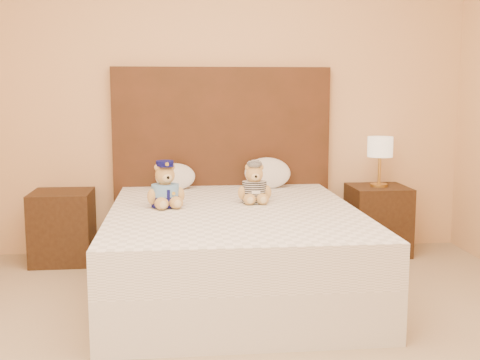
{
  "coord_description": "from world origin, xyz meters",
  "views": [
    {
      "loc": [
        -0.36,
        -2.64,
        1.31
      ],
      "look_at": [
        0.07,
        1.45,
        0.7
      ],
      "focal_mm": 45.0,
      "sensor_mm": 36.0,
      "label": 1
    }
  ],
  "objects_px": {
    "lamp": "(380,149)",
    "pillow_left": "(175,175)",
    "pillow_right": "(268,171)",
    "teddy_police": "(165,184)",
    "bed": "(234,249)",
    "nightstand_left": "(63,227)",
    "teddy_prisoner": "(254,183)",
    "nightstand_right": "(378,220)"
  },
  "relations": [
    {
      "from": "nightstand_right",
      "to": "pillow_right",
      "type": "xyz_separation_m",
      "value": [
        -0.9,
        0.03,
        0.4
      ]
    },
    {
      "from": "teddy_prisoner",
      "to": "bed",
      "type": "bearing_deg",
      "value": -130.63
    },
    {
      "from": "pillow_left",
      "to": "bed",
      "type": "bearing_deg",
      "value": -65.33
    },
    {
      "from": "teddy_police",
      "to": "pillow_left",
      "type": "relative_size",
      "value": 0.99
    },
    {
      "from": "bed",
      "to": "nightstand_right",
      "type": "xyz_separation_m",
      "value": [
        1.25,
        0.8,
        -0.0
      ]
    },
    {
      "from": "nightstand_left",
      "to": "teddy_police",
      "type": "distance_m",
      "value": 1.15
    },
    {
      "from": "bed",
      "to": "teddy_police",
      "type": "height_order",
      "value": "teddy_police"
    },
    {
      "from": "nightstand_right",
      "to": "teddy_prisoner",
      "type": "height_order",
      "value": "teddy_prisoner"
    },
    {
      "from": "pillow_left",
      "to": "nightstand_right",
      "type": "bearing_deg",
      "value": -1.05
    },
    {
      "from": "bed",
      "to": "pillow_right",
      "type": "distance_m",
      "value": 0.99
    },
    {
      "from": "pillow_right",
      "to": "teddy_prisoner",
      "type": "bearing_deg",
      "value": -106.43
    },
    {
      "from": "pillow_left",
      "to": "nightstand_left",
      "type": "bearing_deg",
      "value": -178.02
    },
    {
      "from": "nightstand_left",
      "to": "pillow_left",
      "type": "distance_m",
      "value": 0.95
    },
    {
      "from": "bed",
      "to": "lamp",
      "type": "height_order",
      "value": "lamp"
    },
    {
      "from": "nightstand_left",
      "to": "nightstand_right",
      "type": "distance_m",
      "value": 2.5
    },
    {
      "from": "teddy_police",
      "to": "teddy_prisoner",
      "type": "relative_size",
      "value": 1.12
    },
    {
      "from": "nightstand_right",
      "to": "nightstand_left",
      "type": "bearing_deg",
      "value": 180.0
    },
    {
      "from": "bed",
      "to": "nightstand_left",
      "type": "height_order",
      "value": "same"
    },
    {
      "from": "lamp",
      "to": "nightstand_right",
      "type": "bearing_deg",
      "value": 0.0
    },
    {
      "from": "pillow_right",
      "to": "teddy_police",
      "type": "bearing_deg",
      "value": -137.27
    },
    {
      "from": "bed",
      "to": "lamp",
      "type": "bearing_deg",
      "value": 32.62
    },
    {
      "from": "nightstand_left",
      "to": "teddy_prisoner",
      "type": "distance_m",
      "value": 1.59
    },
    {
      "from": "bed",
      "to": "teddy_prisoner",
      "type": "distance_m",
      "value": 0.48
    },
    {
      "from": "nightstand_left",
      "to": "nightstand_right",
      "type": "height_order",
      "value": "same"
    },
    {
      "from": "lamp",
      "to": "pillow_left",
      "type": "height_order",
      "value": "lamp"
    },
    {
      "from": "nightstand_right",
      "to": "teddy_prisoner",
      "type": "bearing_deg",
      "value": -151.04
    },
    {
      "from": "nightstand_left",
      "to": "pillow_right",
      "type": "distance_m",
      "value": 1.65
    },
    {
      "from": "teddy_police",
      "to": "pillow_right",
      "type": "height_order",
      "value": "teddy_police"
    },
    {
      "from": "teddy_police",
      "to": "teddy_prisoner",
      "type": "height_order",
      "value": "teddy_police"
    },
    {
      "from": "pillow_right",
      "to": "lamp",
      "type": "bearing_deg",
      "value": -1.9
    },
    {
      "from": "nightstand_left",
      "to": "teddy_police",
      "type": "relative_size",
      "value": 1.8
    },
    {
      "from": "pillow_left",
      "to": "pillow_right",
      "type": "relative_size",
      "value": 0.84
    },
    {
      "from": "teddy_police",
      "to": "teddy_prisoner",
      "type": "xyz_separation_m",
      "value": [
        0.61,
        0.1,
        -0.02
      ]
    },
    {
      "from": "bed",
      "to": "nightstand_left",
      "type": "distance_m",
      "value": 1.48
    },
    {
      "from": "lamp",
      "to": "pillow_left",
      "type": "distance_m",
      "value": 1.64
    },
    {
      "from": "lamp",
      "to": "teddy_prisoner",
      "type": "bearing_deg",
      "value": -151.04
    },
    {
      "from": "bed",
      "to": "lamp",
      "type": "xyz_separation_m",
      "value": [
        1.25,
        0.8,
        0.57
      ]
    },
    {
      "from": "nightstand_right",
      "to": "bed",
      "type": "bearing_deg",
      "value": -147.38
    },
    {
      "from": "nightstand_left",
      "to": "nightstand_right",
      "type": "bearing_deg",
      "value": 0.0
    },
    {
      "from": "bed",
      "to": "lamp",
      "type": "relative_size",
      "value": 5.0
    },
    {
      "from": "nightstand_right",
      "to": "lamp",
      "type": "bearing_deg",
      "value": 180.0
    },
    {
      "from": "teddy_prisoner",
      "to": "pillow_right",
      "type": "relative_size",
      "value": 0.74
    }
  ]
}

